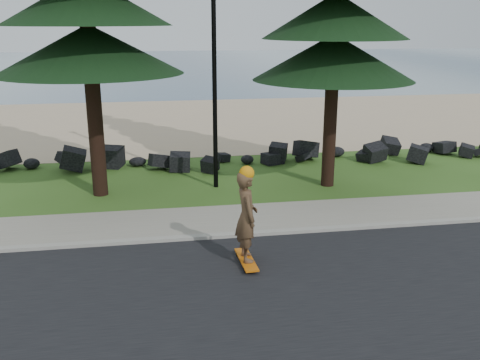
% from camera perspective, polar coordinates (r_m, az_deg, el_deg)
% --- Properties ---
extents(ground, '(160.00, 160.00, 0.00)m').
position_cam_1_polar(ground, '(13.78, -0.98, -4.66)').
color(ground, '#33591B').
rests_on(ground, ground).
extents(road, '(160.00, 7.00, 0.02)m').
position_cam_1_polar(road, '(9.78, 3.00, -14.13)').
color(road, black).
rests_on(road, ground).
extents(kerb, '(160.00, 0.20, 0.10)m').
position_cam_1_polar(kerb, '(12.93, -0.40, -5.89)').
color(kerb, '#9F9A8F').
rests_on(kerb, ground).
extents(sidewalk, '(160.00, 2.00, 0.08)m').
position_cam_1_polar(sidewalk, '(13.95, -1.10, -4.21)').
color(sidewalk, gray).
rests_on(sidewalk, ground).
extents(beach_sand, '(160.00, 15.00, 0.01)m').
position_cam_1_polar(beach_sand, '(27.72, -5.40, 6.23)').
color(beach_sand, tan).
rests_on(beach_sand, ground).
extents(ocean, '(160.00, 58.00, 0.01)m').
position_cam_1_polar(ocean, '(63.92, -7.84, 12.08)').
color(ocean, '#3E5B78').
rests_on(ocean, ground).
extents(seawall_boulders, '(60.00, 2.40, 1.10)m').
position_cam_1_polar(seawall_boulders, '(19.06, -3.45, 1.42)').
color(seawall_boulders, black).
rests_on(seawall_boulders, ground).
extents(lamp_post, '(0.25, 0.14, 8.14)m').
position_cam_1_polar(lamp_post, '(16.03, -2.78, 13.53)').
color(lamp_post, black).
rests_on(lamp_post, ground).
extents(skateboarder, '(0.50, 1.18, 2.17)m').
position_cam_1_polar(skateboarder, '(11.15, 0.70, -3.93)').
color(skateboarder, '#CA5F0B').
rests_on(skateboarder, ground).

